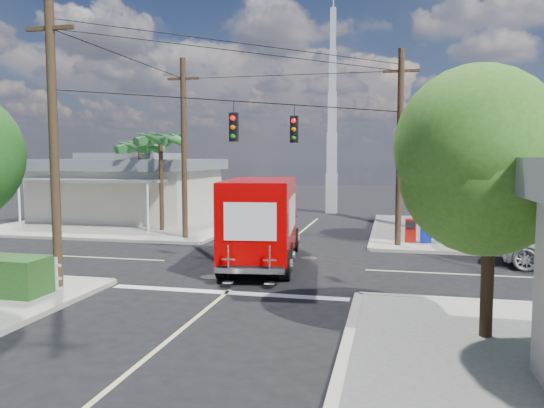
% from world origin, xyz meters
% --- Properties ---
extents(ground, '(120.00, 120.00, 0.00)m').
position_xyz_m(ground, '(0.00, 0.00, 0.00)').
color(ground, black).
rests_on(ground, ground).
extents(sidewalk_ne, '(14.12, 14.12, 0.14)m').
position_xyz_m(sidewalk_ne, '(10.88, 10.88, 0.07)').
color(sidewalk_ne, gray).
rests_on(sidewalk_ne, ground).
extents(sidewalk_nw, '(14.12, 14.12, 0.14)m').
position_xyz_m(sidewalk_nw, '(-10.88, 10.88, 0.07)').
color(sidewalk_nw, gray).
rests_on(sidewalk_nw, ground).
extents(road_markings, '(32.00, 32.00, 0.01)m').
position_xyz_m(road_markings, '(0.00, -1.47, 0.01)').
color(road_markings, beige).
rests_on(road_markings, ground).
extents(building_ne, '(11.80, 10.20, 4.50)m').
position_xyz_m(building_ne, '(12.50, 11.97, 2.32)').
color(building_ne, beige).
rests_on(building_ne, sidewalk_ne).
extents(building_nw, '(10.80, 10.20, 4.30)m').
position_xyz_m(building_nw, '(-12.00, 12.46, 2.22)').
color(building_nw, beige).
rests_on(building_nw, sidewalk_nw).
extents(radio_tower, '(0.80, 0.80, 17.00)m').
position_xyz_m(radio_tower, '(0.50, 20.00, 5.64)').
color(radio_tower, silver).
rests_on(radio_tower, ground).
extents(tree_ne_front, '(4.21, 4.14, 6.66)m').
position_xyz_m(tree_ne_front, '(7.21, 6.76, 4.77)').
color(tree_ne_front, '#422D1C').
rests_on(tree_ne_front, sidewalk_ne).
extents(tree_ne_back, '(3.77, 3.66, 5.82)m').
position_xyz_m(tree_ne_back, '(9.81, 8.96, 4.19)').
color(tree_ne_back, '#422D1C').
rests_on(tree_ne_back, sidewalk_ne).
extents(tree_se, '(3.67, 3.54, 5.62)m').
position_xyz_m(tree_se, '(7.01, -7.24, 4.04)').
color(tree_se, '#422D1C').
rests_on(tree_se, sidewalk_se).
extents(palm_nw_front, '(3.01, 3.08, 5.59)m').
position_xyz_m(palm_nw_front, '(-7.50, 7.50, 5.04)').
color(palm_nw_front, '#422D1C').
rests_on(palm_nw_front, sidewalk_nw).
extents(palm_nw_back, '(3.01, 3.08, 5.19)m').
position_xyz_m(palm_nw_back, '(-9.50, 9.00, 4.67)').
color(palm_nw_back, '#422D1C').
rests_on(palm_nw_back, sidewalk_nw).
extents(utility_poles, '(12.00, 10.68, 9.00)m').
position_xyz_m(utility_poles, '(-1.58, 1.60, 4.67)').
color(utility_poles, '#473321').
rests_on(utility_poles, ground).
extents(vending_boxes, '(1.90, 0.50, 1.10)m').
position_xyz_m(vending_boxes, '(6.50, 6.20, 0.69)').
color(vending_boxes, '#9D1109').
rests_on(vending_boxes, sidewalk_ne).
extents(delivery_truck, '(3.29, 7.90, 3.33)m').
position_xyz_m(delivery_truck, '(0.03, 0.18, 1.69)').
color(delivery_truck, black).
rests_on(delivery_truck, ground).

